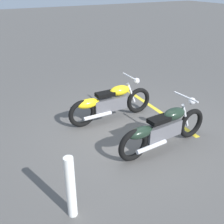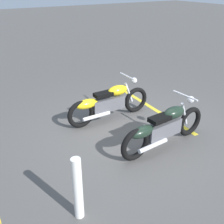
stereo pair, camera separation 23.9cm
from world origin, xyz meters
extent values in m
plane|color=#514F4C|center=(0.00, 0.00, 0.00)|extent=(60.00, 60.00, 0.00)
torus|color=black|center=(-0.71, -0.81, 0.34)|extent=(0.67, 0.11, 0.67)
torus|color=black|center=(0.85, -0.81, 0.34)|extent=(0.67, 0.11, 0.67)
cube|color=#59595E|center=(0.12, -0.81, 0.42)|extent=(0.84, 0.22, 0.32)
ellipsoid|color=yellow|center=(-0.15, -0.81, 0.72)|extent=(0.52, 0.28, 0.24)
ellipsoid|color=yellow|center=(0.69, -0.81, 0.56)|extent=(0.56, 0.24, 0.22)
cube|color=black|center=(0.25, -0.81, 0.70)|extent=(0.44, 0.24, 0.09)
cylinder|color=silver|center=(-0.48, -0.81, 0.60)|extent=(0.27, 0.06, 0.56)
cylinder|color=silver|center=(-0.43, -0.81, 1.02)|extent=(0.04, 0.62, 0.04)
sphere|color=silver|center=(-0.63, -0.81, 0.88)|extent=(0.15, 0.15, 0.15)
cylinder|color=silver|center=(0.52, -0.67, 0.26)|extent=(0.70, 0.09, 0.09)
torus|color=black|center=(-1.03, 0.75, 0.34)|extent=(0.68, 0.16, 0.67)
torus|color=black|center=(0.53, 0.86, 0.34)|extent=(0.68, 0.16, 0.67)
cube|color=#59595E|center=(-0.20, 0.81, 0.42)|extent=(0.85, 0.28, 0.32)
ellipsoid|color=black|center=(-0.47, 0.79, 0.72)|extent=(0.54, 0.32, 0.24)
ellipsoid|color=black|center=(0.37, 0.85, 0.56)|extent=(0.58, 0.28, 0.22)
cube|color=black|center=(-0.07, 0.82, 0.70)|extent=(0.46, 0.27, 0.09)
cylinder|color=silver|center=(-0.80, 0.77, 0.60)|extent=(0.27, 0.07, 0.56)
cylinder|color=silver|center=(-0.75, 0.77, 1.02)|extent=(0.08, 0.62, 0.04)
sphere|color=silver|center=(-0.95, 0.76, 0.88)|extent=(0.15, 0.15, 0.15)
cylinder|color=silver|center=(0.19, 0.98, 0.26)|extent=(0.70, 0.14, 0.09)
cylinder|color=white|center=(2.03, 1.56, 0.51)|extent=(0.14, 0.14, 1.02)
cube|color=yellow|center=(-1.22, -0.72, 0.00)|extent=(0.22, 3.20, 0.01)
camera|label=1|loc=(2.91, 4.35, 3.14)|focal=42.88mm
camera|label=2|loc=(3.12, 4.23, 3.14)|focal=42.88mm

